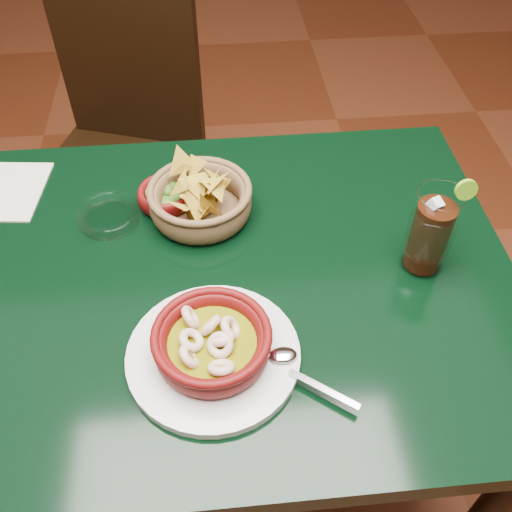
{
  "coord_description": "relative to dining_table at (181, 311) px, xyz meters",
  "views": [
    {
      "loc": [
        0.08,
        -0.66,
        1.5
      ],
      "look_at": [
        0.14,
        -0.02,
        0.81
      ],
      "focal_mm": 40.0,
      "sensor_mm": 36.0,
      "label": 1
    }
  ],
  "objects": [
    {
      "name": "dining_chair",
      "position": [
        -0.17,
        0.71,
        -0.14
      ],
      "size": [
        0.54,
        0.54,
        0.93
      ],
      "color": "black",
      "rests_on": "ground"
    },
    {
      "name": "cola_drink",
      "position": [
        0.44,
        -0.01,
        0.18
      ],
      "size": [
        0.17,
        0.17,
        0.19
      ],
      "color": "white",
      "rests_on": "dining_table"
    },
    {
      "name": "paper_menu",
      "position": [
        -0.33,
        0.26,
        0.1
      ],
      "size": [
        0.15,
        0.19,
        0.0
      ],
      "color": "beige",
      "rests_on": "dining_table"
    },
    {
      "name": "dining_table",
      "position": [
        0.0,
        0.0,
        0.0
      ],
      "size": [
        1.2,
        0.8,
        0.75
      ],
      "color": "black",
      "rests_on": "ground"
    },
    {
      "name": "glass_ashtray",
      "position": [
        -0.12,
        0.15,
        0.11
      ],
      "size": [
        0.13,
        0.13,
        0.03
      ],
      "color": "white",
      "rests_on": "dining_table"
    },
    {
      "name": "shrimp_plate",
      "position": [
        0.06,
        -0.17,
        0.13
      ],
      "size": [
        0.34,
        0.27,
        0.08
      ],
      "color": "silver",
      "rests_on": "dining_table"
    },
    {
      "name": "chip_basket",
      "position": [
        0.05,
        0.16,
        0.14
      ],
      "size": [
        0.23,
        0.23,
        0.14
      ],
      "color": "brown",
      "rests_on": "dining_table"
    },
    {
      "name": "guacamole_ramekin",
      "position": [
        -0.02,
        0.19,
        0.12
      ],
      "size": [
        0.13,
        0.13,
        0.04
      ],
      "color": "#4F0808",
      "rests_on": "dining_table"
    },
    {
      "name": "ground",
      "position": [
        0.0,
        0.0,
        -0.65
      ],
      "size": [
        7.0,
        7.0,
        0.0
      ],
      "primitive_type": "plane",
      "color": "#471C0C",
      "rests_on": "ground"
    }
  ]
}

